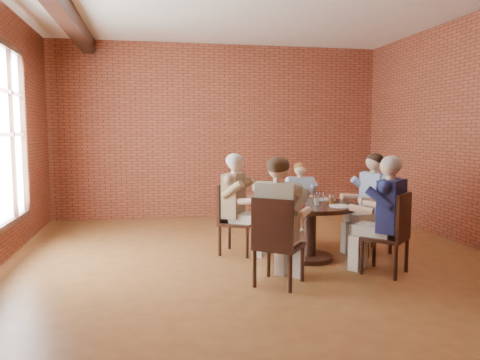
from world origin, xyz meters
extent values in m
plane|color=#93602D|center=(0.00, 0.00, 0.00)|extent=(7.00, 7.00, 0.00)
plane|color=brown|center=(0.00, 3.50, 1.70)|extent=(7.00, 0.00, 7.00)
plane|color=brown|center=(0.00, -3.50, 1.70)|extent=(7.00, 0.00, 7.00)
cube|color=black|center=(-3.17, 0.40, 0.51)|extent=(0.10, 2.16, 0.08)
cube|color=black|center=(-3.17, 1.44, 1.65)|extent=(0.10, 0.08, 2.20)
cube|color=black|center=(-3.16, 0.40, 1.65)|extent=(0.06, 2.00, 0.05)
cube|color=black|center=(-3.16, 0.40, 1.65)|extent=(0.06, 0.05, 2.20)
cylinder|color=black|center=(0.68, 0.00, 0.03)|extent=(0.63, 0.63, 0.06)
cylinder|color=black|center=(0.68, 0.00, 0.35)|extent=(0.18, 0.18, 0.64)
cylinder|color=#3C2215|center=(0.68, 0.00, 0.72)|extent=(1.26, 1.26, 0.05)
cube|color=black|center=(1.65, 0.22, 0.43)|extent=(0.54, 0.54, 0.04)
cube|color=black|center=(1.86, 0.26, 0.71)|extent=(0.14, 0.45, 0.52)
cylinder|color=black|center=(1.42, 0.37, 0.21)|extent=(0.04, 0.04, 0.41)
cylinder|color=black|center=(1.51, -0.01, 0.21)|extent=(0.04, 0.04, 0.41)
cylinder|color=black|center=(1.80, 0.45, 0.21)|extent=(0.04, 0.04, 0.41)
cylinder|color=black|center=(1.89, 0.07, 0.21)|extent=(0.04, 0.04, 0.41)
cube|color=black|center=(0.86, 0.94, 0.43)|extent=(0.44, 0.44, 0.04)
cube|color=black|center=(0.89, 1.11, 0.66)|extent=(0.37, 0.11, 0.43)
cylinder|color=black|center=(0.68, 0.82, 0.21)|extent=(0.04, 0.04, 0.41)
cylinder|color=black|center=(0.98, 0.76, 0.21)|extent=(0.04, 0.04, 0.41)
cylinder|color=black|center=(0.73, 1.12, 0.21)|extent=(0.04, 0.04, 0.41)
cylinder|color=black|center=(1.04, 1.07, 0.21)|extent=(0.04, 0.04, 0.41)
cube|color=black|center=(-0.19, 0.48, 0.43)|extent=(0.62, 0.62, 0.04)
cube|color=black|center=(-0.37, 0.58, 0.71)|extent=(0.25, 0.41, 0.52)
cylinder|color=black|center=(-0.11, 0.22, 0.21)|extent=(0.04, 0.04, 0.41)
cylinder|color=black|center=(0.08, 0.56, 0.21)|extent=(0.04, 0.04, 0.41)
cylinder|color=black|center=(-0.46, 0.41, 0.21)|extent=(0.04, 0.04, 0.41)
cylinder|color=black|center=(-0.27, 0.75, 0.21)|extent=(0.04, 0.04, 0.41)
cube|color=black|center=(0.01, -0.90, 0.43)|extent=(0.65, 0.65, 0.04)
cube|color=black|center=(-0.11, -1.08, 0.72)|extent=(0.40, 0.31, 0.53)
cylinder|color=black|center=(0.30, -0.86, 0.21)|extent=(0.04, 0.04, 0.41)
cylinder|color=black|center=(-0.03, -0.62, 0.21)|extent=(0.04, 0.04, 0.41)
cylinder|color=black|center=(0.06, -1.19, 0.21)|extent=(0.04, 0.04, 0.41)
cylinder|color=black|center=(-0.27, -0.95, 0.21)|extent=(0.04, 0.04, 0.41)
cube|color=black|center=(1.36, -0.74, 0.43)|extent=(0.65, 0.65, 0.04)
cube|color=black|center=(1.51, -0.90, 0.71)|extent=(0.37, 0.34, 0.53)
cylinder|color=black|center=(1.38, -0.46, 0.21)|extent=(0.04, 0.04, 0.41)
cylinder|color=black|center=(1.08, -0.73, 0.21)|extent=(0.04, 0.04, 0.41)
cylinder|color=black|center=(1.65, -0.75, 0.21)|extent=(0.04, 0.04, 0.41)
cylinder|color=black|center=(1.35, -1.02, 0.21)|extent=(0.04, 0.04, 0.41)
cylinder|color=white|center=(1.01, 0.27, 0.76)|extent=(0.26, 0.26, 0.01)
cylinder|color=white|center=(0.69, 0.46, 0.76)|extent=(0.26, 0.26, 0.01)
cylinder|color=white|center=(0.31, 0.05, 0.76)|extent=(0.26, 0.26, 0.01)
cylinder|color=white|center=(0.97, -0.31, 0.76)|extent=(0.26, 0.26, 0.01)
cylinder|color=white|center=(0.88, 0.11, 0.82)|extent=(0.07, 0.07, 0.14)
cylinder|color=white|center=(0.80, 0.11, 0.82)|extent=(0.07, 0.07, 0.14)
cylinder|color=white|center=(0.47, 0.34, 0.82)|extent=(0.07, 0.07, 0.14)
cylinder|color=white|center=(0.51, 0.13, 0.82)|extent=(0.07, 0.07, 0.14)
cylinder|color=white|center=(0.39, -0.11, 0.82)|extent=(0.07, 0.07, 0.14)
cylinder|color=white|center=(0.46, -0.32, 0.82)|extent=(0.07, 0.07, 0.14)
cylinder|color=white|center=(0.72, -0.15, 0.82)|extent=(0.07, 0.07, 0.14)
cylinder|color=white|center=(0.90, -0.18, 0.82)|extent=(0.07, 0.07, 0.14)
cube|color=black|center=(1.18, -0.18, 0.75)|extent=(0.11, 0.14, 0.01)
camera|label=1|loc=(-1.35, -5.78, 1.68)|focal=35.00mm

